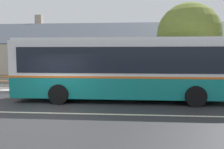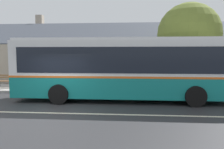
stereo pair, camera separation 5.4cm
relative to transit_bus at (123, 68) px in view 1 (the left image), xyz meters
name	(u,v)px [view 1 (the left image)]	position (x,y,z in m)	size (l,w,h in m)	color
ground_plane	(47,113)	(-3.10, -2.90, -1.78)	(300.00, 300.00, 0.00)	#2D2D30
sidewalk_far	(79,89)	(-3.10, 3.10, -1.70)	(60.00, 3.00, 0.15)	#ADAAA3
lane_divider_stripe	(47,113)	(-3.10, -2.90, -1.77)	(60.00, 0.16, 0.01)	beige
community_building	(104,61)	(-2.19, 10.48, 0.03)	(26.54, 9.86, 6.68)	tan
transit_bus	(123,68)	(0.00, 0.00, 0.00)	(11.45, 2.80, 3.31)	#147F7A
bench_by_building	(5,82)	(-8.39, 2.91, -1.22)	(1.52, 0.51, 0.94)	brown
bench_down_street	(67,83)	(-3.80, 2.59, -1.20)	(1.83, 0.51, 0.94)	brown
street_tree_primary	(187,37)	(4.30, 3.79, 1.91)	(4.27, 4.27, 5.99)	#4C3828
bus_stop_sign	(218,68)	(5.77, 2.09, -0.13)	(0.36, 0.07, 2.40)	gray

